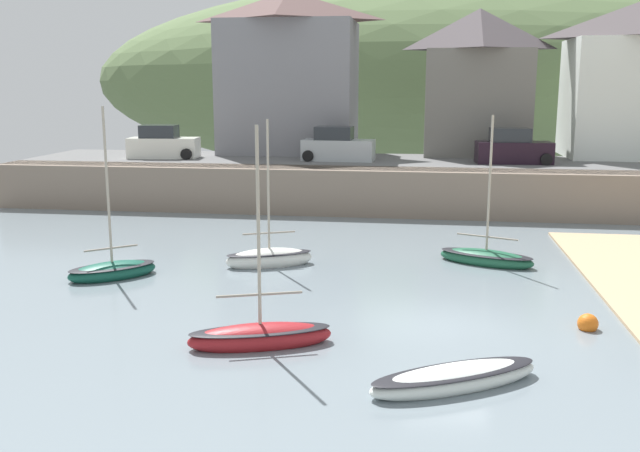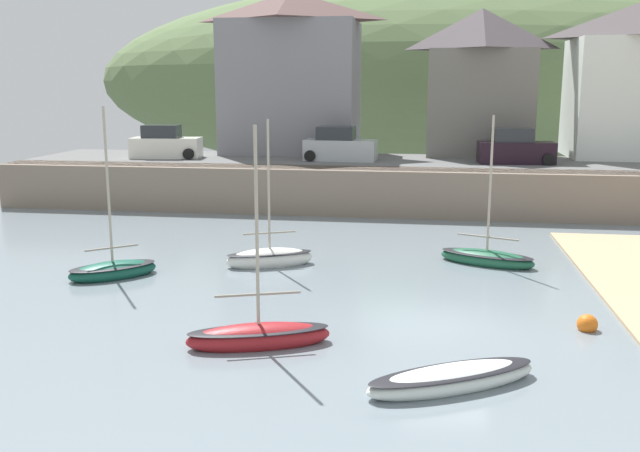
{
  "view_description": "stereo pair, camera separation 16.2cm",
  "coord_description": "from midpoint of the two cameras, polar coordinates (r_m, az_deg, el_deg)",
  "views": [
    {
      "loc": [
        -0.82,
        -19.42,
        6.73
      ],
      "look_at": [
        -4.22,
        3.85,
        1.95
      ],
      "focal_mm": 39.31,
      "sensor_mm": 36.0,
      "label": 1
    },
    {
      "loc": [
        -0.66,
        -19.4,
        6.73
      ],
      "look_at": [
        -4.22,
        3.85,
        1.95
      ],
      "focal_mm": 39.31,
      "sensor_mm": 36.0,
      "label": 2
    }
  ],
  "objects": [
    {
      "name": "waterfront_building_centre",
      "position": [
        44.72,
        12.99,
        11.4
      ],
      "size": [
        6.56,
        5.0,
        8.79
      ],
      "color": "slate",
      "rests_on": "ground"
    },
    {
      "name": "sailboat_far_left",
      "position": [
        18.59,
        -4.76,
        -8.87
      ],
      "size": [
        3.92,
        2.25,
        5.92
      ],
      "rotation": [
        0.0,
        0.0,
        0.34
      ],
      "color": "maroon",
      "rests_on": "ground"
    },
    {
      "name": "rowboat_small_beached",
      "position": [
        26.49,
        -3.94,
        -2.6
      ],
      "size": [
        3.44,
        2.27,
        5.68
      ],
      "rotation": [
        0.0,
        0.0,
        0.41
      ],
      "color": "white",
      "rests_on": "ground"
    },
    {
      "name": "mooring_buoy",
      "position": [
        21.07,
        21.14,
        -7.47
      ],
      "size": [
        0.57,
        0.57,
        0.57
      ],
      "color": "orange",
      "rests_on": "ground"
    },
    {
      "name": "sailboat_white_hull",
      "position": [
        25.93,
        -16.33,
        -3.43
      ],
      "size": [
        3.22,
        3.02,
        6.17
      ],
      "rotation": [
        0.0,
        0.0,
        0.7
      ],
      "color": "#13513F",
      "rests_on": "ground"
    },
    {
      "name": "parked_car_near_slipway",
      "position": [
        43.12,
        -12.39,
        6.52
      ],
      "size": [
        4.25,
        2.1,
        1.95
      ],
      "rotation": [
        0.0,
        0.0,
        0.1
      ],
      "color": "silver",
      "rests_on": "ground"
    },
    {
      "name": "waterfront_building_left",
      "position": [
        45.43,
        -2.23,
        12.39
      ],
      "size": [
        8.61,
        6.13,
        10.0
      ],
      "color": "gray",
      "rests_on": "ground"
    },
    {
      "name": "dinghy_open_wooden",
      "position": [
        27.44,
        13.59,
        -2.51
      ],
      "size": [
        3.84,
        2.55,
        5.77
      ],
      "rotation": [
        0.0,
        0.0,
        -0.39
      ],
      "color": "#1F5C3E",
      "rests_on": "ground"
    },
    {
      "name": "parked_car_end_of_row",
      "position": [
        40.56,
        15.71,
        6.06
      ],
      "size": [
        4.21,
        1.98,
        1.95
      ],
      "rotation": [
        0.0,
        0.0,
        0.07
      ],
      "color": "black",
      "rests_on": "ground"
    },
    {
      "name": "hillside_backdrop",
      "position": [
        74.83,
        13.31,
        11.42
      ],
      "size": [
        80.0,
        44.0,
        20.15
      ],
      "color": "#5F7749",
      "rests_on": "ground"
    },
    {
      "name": "quay_seawall",
      "position": [
        37.31,
        9.75,
        3.03
      ],
      "size": [
        48.0,
        9.4,
        2.4
      ],
      "color": "gray",
      "rests_on": "ground"
    },
    {
      "name": "sailboat_nearest_shore",
      "position": [
        16.47,
        11.01,
        -12.08
      ],
      "size": [
        4.24,
        3.02,
        0.65
      ],
      "rotation": [
        0.0,
        0.0,
        0.51
      ],
      "color": "white",
      "rests_on": "ground"
    },
    {
      "name": "parked_car_by_wall",
      "position": [
        40.56,
        1.71,
        6.48
      ],
      "size": [
        4.19,
        1.92,
        1.95
      ],
      "rotation": [
        0.0,
        0.0,
        -0.05
      ],
      "color": "#B1B8BC",
      "rests_on": "ground"
    }
  ]
}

